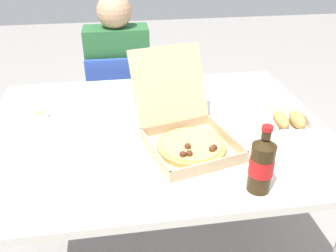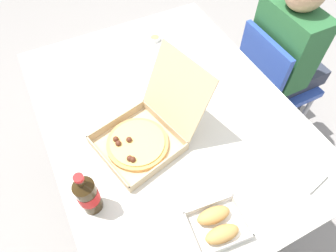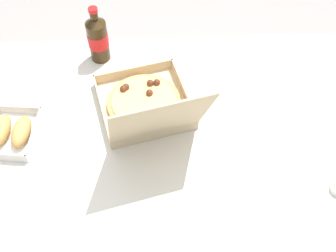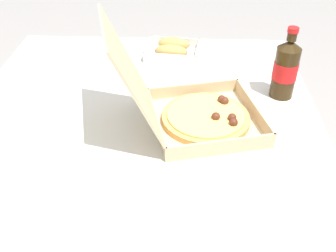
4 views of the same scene
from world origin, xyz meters
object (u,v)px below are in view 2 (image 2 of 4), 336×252
at_px(diner_person, 289,52).
at_px(bread_side_box, 218,225).
at_px(chair, 270,81).
at_px(pizza_box_open, 144,135).
at_px(paper_menu, 208,64).
at_px(napkin_pile, 307,174).
at_px(dipping_sauce_cup, 155,38).
at_px(cola_bottle, 87,195).

xyz_separation_m(diner_person, bread_side_box, (0.66, -0.89, 0.10)).
bearing_deg(chair, pizza_box_open, -76.06).
bearing_deg(paper_menu, napkin_pile, 16.24).
height_order(diner_person, bread_side_box, diner_person).
bearing_deg(dipping_sauce_cup, pizza_box_open, -28.94).
bearing_deg(cola_bottle, diner_person, 107.53).
bearing_deg(chair, paper_menu, -96.08).
relative_size(chair, pizza_box_open, 1.77).
xyz_separation_m(chair, pizza_box_open, (0.23, -0.91, 0.32)).
distance_m(cola_bottle, dipping_sauce_cup, 0.94).
bearing_deg(cola_bottle, bread_side_box, 53.09).
distance_m(pizza_box_open, napkin_pile, 0.64).
relative_size(chair, dipping_sauce_cup, 14.82).
relative_size(diner_person, bread_side_box, 5.59).
height_order(bread_side_box, napkin_pile, bread_side_box).
height_order(pizza_box_open, paper_menu, pizza_box_open).
bearing_deg(napkin_pile, pizza_box_open, -130.84).
relative_size(paper_menu, napkin_pile, 1.91).
bearing_deg(napkin_pile, diner_person, 142.82).
distance_m(diner_person, bread_side_box, 1.11).
relative_size(pizza_box_open, cola_bottle, 2.09).
xyz_separation_m(pizza_box_open, paper_menu, (-0.27, 0.47, -0.04)).
relative_size(chair, cola_bottle, 3.71).
xyz_separation_m(cola_bottle, napkin_pile, (0.25, 0.76, -0.08)).
distance_m(paper_menu, napkin_pile, 0.69).
bearing_deg(napkin_pile, paper_menu, -178.90).
height_order(cola_bottle, paper_menu, cola_bottle).
relative_size(pizza_box_open, bread_side_box, 2.27).
height_order(bread_side_box, cola_bottle, cola_bottle).
distance_m(diner_person, paper_menu, 0.51).
bearing_deg(chair, napkin_pile, -33.73).
xyz_separation_m(bread_side_box, napkin_pile, (-0.01, 0.41, -0.02)).
distance_m(chair, bread_side_box, 1.11).
bearing_deg(napkin_pile, bread_side_box, -87.90).
bearing_deg(cola_bottle, dipping_sauce_cup, 141.21).
xyz_separation_m(diner_person, pizza_box_open, (0.23, -0.97, 0.12)).
bearing_deg(diner_person, pizza_box_open, -76.88).
bearing_deg(paper_menu, chair, 99.06).
height_order(pizza_box_open, dipping_sauce_cup, pizza_box_open).
xyz_separation_m(chair, bread_side_box, (0.66, -0.84, 0.30)).
relative_size(diner_person, paper_menu, 5.48).
xyz_separation_m(bread_side_box, paper_menu, (-0.70, 0.39, -0.02)).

